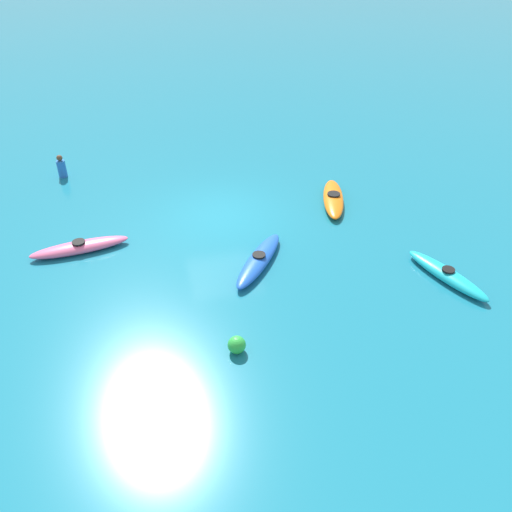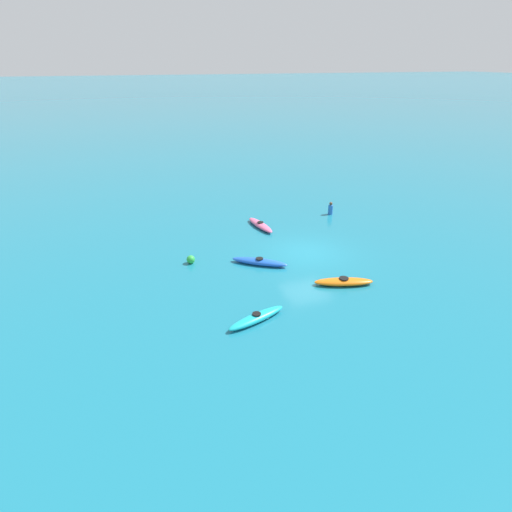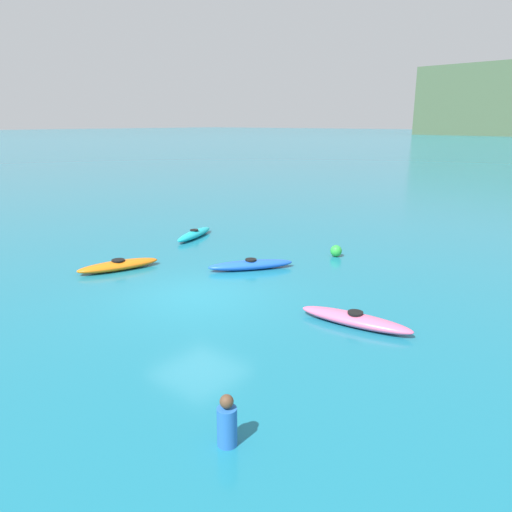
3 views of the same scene
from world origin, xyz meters
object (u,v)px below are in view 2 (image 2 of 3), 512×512
at_px(kayak_cyan, 257,318).
at_px(person_near_shore, 331,209).
at_px(kayak_orange, 344,282).
at_px(buoy_green, 191,259).
at_px(kayak_blue, 260,262).
at_px(kayak_pink, 260,225).

xyz_separation_m(kayak_cyan, person_near_shore, (10.88, -9.35, 0.22)).
xyz_separation_m(kayak_orange, buoy_green, (4.81, 6.33, 0.06)).
height_order(kayak_cyan, person_near_shore, person_near_shore).
distance_m(kayak_orange, kayak_cyan, 5.19).
height_order(kayak_blue, buoy_green, buoy_green).
bearing_deg(kayak_blue, kayak_pink, -20.80).
relative_size(kayak_orange, kayak_cyan, 1.01).
xyz_separation_m(kayak_blue, buoy_green, (1.37, 3.34, 0.06)).
bearing_deg(kayak_orange, kayak_blue, 41.06).
bearing_deg(kayak_orange, person_near_shore, -25.22).
distance_m(kayak_cyan, kayak_blue, 5.36).
bearing_deg(buoy_green, kayak_orange, -127.23).
distance_m(kayak_pink, kayak_cyan, 10.84).
height_order(kayak_pink, person_near_shore, person_near_shore).
xyz_separation_m(kayak_pink, kayak_blue, (-5.13, 1.95, -0.00)).
bearing_deg(kayak_pink, kayak_blue, 159.20).
bearing_deg(kayak_cyan, buoy_green, 12.16).
height_order(buoy_green, person_near_shore, person_near_shore).
distance_m(kayak_orange, person_near_shore, 10.31).
height_order(kayak_cyan, kayak_blue, same).
xyz_separation_m(kayak_cyan, kayak_blue, (4.98, -1.97, 0.00)).
bearing_deg(kayak_blue, buoy_green, 67.60).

